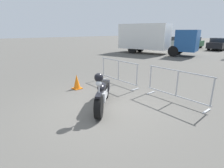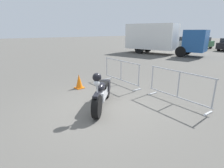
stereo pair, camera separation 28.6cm
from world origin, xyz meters
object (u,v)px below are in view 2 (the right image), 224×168
parked_car_silver (179,42)px  crowd_barrier_far (178,87)px  traffic_cone (79,81)px  motorcycle (102,92)px  box_truck (160,38)px  crowd_barrier_near (121,72)px  parked_car_green (201,43)px

parked_car_silver → crowd_barrier_far: bearing=-152.6°
crowd_barrier_far → traffic_cone: crowd_barrier_far is taller
motorcycle → box_truck: 14.13m
motorcycle → traffic_cone: motorcycle is taller
crowd_barrier_near → crowd_barrier_far: same height
crowd_barrier_near → parked_car_silver: bearing=113.2°
crowd_barrier_near → parked_car_green: (-5.00, 18.90, 0.20)m
box_truck → parked_car_silver: box_truck is taller
crowd_barrier_near → traffic_cone: bearing=-112.0°
motorcycle → crowd_barrier_far: size_ratio=0.75×
crowd_barrier_near → parked_car_green: parked_car_green is taller
box_truck → parked_car_green: box_truck is taller
parked_car_silver → parked_car_green: 3.11m
motorcycle → traffic_cone: (-2.06, 0.35, -0.18)m
parked_car_green → traffic_cone: parked_car_green is taller
traffic_cone → parked_car_green: bearing=101.8°
crowd_barrier_near → parked_car_silver: parked_car_silver is taller
motorcycle → parked_car_silver: 23.00m
motorcycle → traffic_cone: bearing=-141.9°
crowd_barrier_far → parked_car_silver: 21.79m
crowd_barrier_near → parked_car_green: bearing=104.8°
motorcycle → parked_car_silver: parked_car_silver is taller
parked_car_silver → traffic_cone: bearing=-162.7°
crowd_barrier_near → parked_car_green: size_ratio=0.51×
box_truck → traffic_cone: (4.71, -12.00, -1.35)m
crowd_barrier_far → traffic_cone: size_ratio=3.91×
parked_car_green → crowd_barrier_far: bearing=-160.2°
motorcycle → traffic_cone: size_ratio=2.94×
crowd_barrier_far → box_truck: size_ratio=0.29×
motorcycle → parked_car_green: 21.90m
crowd_barrier_far → motorcycle: bearing=-123.6°
parked_car_silver → parked_car_green: size_ratio=1.00×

